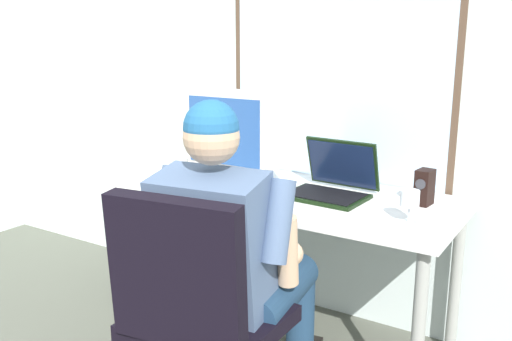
{
  "coord_description": "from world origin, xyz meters",
  "views": [
    {
      "loc": [
        1.24,
        -0.46,
        1.44
      ],
      "look_at": [
        0.09,
        1.35,
        0.92
      ],
      "focal_mm": 39.76,
      "sensor_mm": 36.0,
      "label": 1
    }
  ],
  "objects_px": {
    "desk": "(282,209)",
    "desk_speaker": "(424,187)",
    "person_seated": "(232,254)",
    "wine_glass": "(410,200)",
    "office_chair": "(194,308)",
    "crt_monitor": "(235,130)",
    "laptop": "(333,181)"
  },
  "relations": [
    {
      "from": "desk",
      "to": "desk_speaker",
      "type": "height_order",
      "value": "desk_speaker"
    },
    {
      "from": "person_seated",
      "to": "wine_glass",
      "type": "xyz_separation_m",
      "value": [
        0.52,
        0.43,
        0.18
      ]
    },
    {
      "from": "office_chair",
      "to": "desk_speaker",
      "type": "bearing_deg",
      "value": 64.23
    },
    {
      "from": "desk_speaker",
      "to": "crt_monitor",
      "type": "bearing_deg",
      "value": -171.8
    },
    {
      "from": "office_chair",
      "to": "crt_monitor",
      "type": "xyz_separation_m",
      "value": [
        -0.4,
        0.84,
        0.44
      ]
    },
    {
      "from": "desk",
      "to": "crt_monitor",
      "type": "distance_m",
      "value": 0.43
    },
    {
      "from": "laptop",
      "to": "person_seated",
      "type": "bearing_deg",
      "value": -100.25
    },
    {
      "from": "laptop",
      "to": "desk",
      "type": "bearing_deg",
      "value": -162.15
    },
    {
      "from": "person_seated",
      "to": "wine_glass",
      "type": "distance_m",
      "value": 0.7
    },
    {
      "from": "desk_speaker",
      "to": "laptop",
      "type": "bearing_deg",
      "value": -170.37
    },
    {
      "from": "laptop",
      "to": "crt_monitor",
      "type": "bearing_deg",
      "value": -172.94
    },
    {
      "from": "desk",
      "to": "crt_monitor",
      "type": "relative_size",
      "value": 3.64
    },
    {
      "from": "person_seated",
      "to": "wine_glass",
      "type": "bearing_deg",
      "value": 39.67
    },
    {
      "from": "desk",
      "to": "wine_glass",
      "type": "height_order",
      "value": "wine_glass"
    },
    {
      "from": "wine_glass",
      "to": "desk",
      "type": "bearing_deg",
      "value": 168.36
    },
    {
      "from": "laptop",
      "to": "desk_speaker",
      "type": "relative_size",
      "value": 2.36
    },
    {
      "from": "desk_speaker",
      "to": "wine_glass",
      "type": "bearing_deg",
      "value": -85.62
    },
    {
      "from": "office_chair",
      "to": "desk_speaker",
      "type": "xyz_separation_m",
      "value": [
        0.47,
        0.97,
        0.26
      ]
    },
    {
      "from": "person_seated",
      "to": "crt_monitor",
      "type": "xyz_separation_m",
      "value": [
        -0.37,
        0.57,
        0.35
      ]
    },
    {
      "from": "wine_glass",
      "to": "desk_speaker",
      "type": "bearing_deg",
      "value": 94.38
    },
    {
      "from": "wine_glass",
      "to": "crt_monitor",
      "type": "bearing_deg",
      "value": 171.12
    },
    {
      "from": "laptop",
      "to": "desk_speaker",
      "type": "xyz_separation_m",
      "value": [
        0.39,
        0.07,
        0.01
      ]
    },
    {
      "from": "laptop",
      "to": "desk_speaker",
      "type": "height_order",
      "value": "laptop"
    },
    {
      "from": "laptop",
      "to": "desk_speaker",
      "type": "bearing_deg",
      "value": 9.63
    },
    {
      "from": "person_seated",
      "to": "desk_speaker",
      "type": "relative_size",
      "value": 8.13
    },
    {
      "from": "desk",
      "to": "laptop",
      "type": "xyz_separation_m",
      "value": [
        0.22,
        0.07,
        0.15
      ]
    },
    {
      "from": "office_chair",
      "to": "desk_speaker",
      "type": "relative_size",
      "value": 6.36
    },
    {
      "from": "office_chair",
      "to": "laptop",
      "type": "height_order",
      "value": "laptop"
    },
    {
      "from": "desk_speaker",
      "to": "person_seated",
      "type": "bearing_deg",
      "value": -125.69
    },
    {
      "from": "desk",
      "to": "desk_speaker",
      "type": "distance_m",
      "value": 0.64
    },
    {
      "from": "person_seated",
      "to": "laptop",
      "type": "relative_size",
      "value": 3.44
    },
    {
      "from": "office_chair",
      "to": "wine_glass",
      "type": "distance_m",
      "value": 0.9
    }
  ]
}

